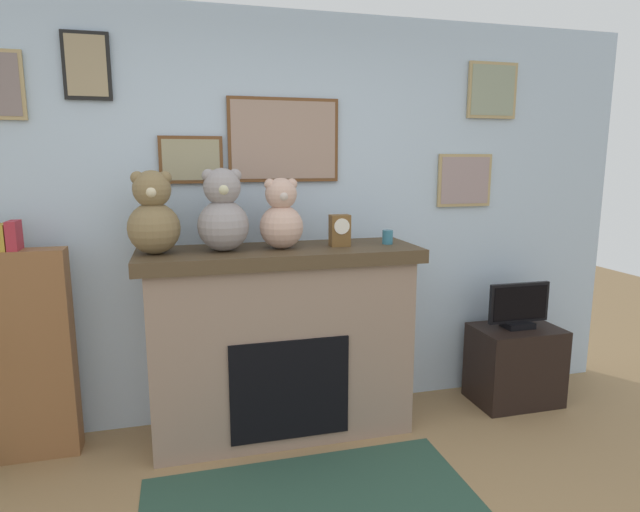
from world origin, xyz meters
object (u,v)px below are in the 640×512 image
tv_stand (515,365)px  mantel_clock (340,230)px  teddy_bear_cream (281,217)px  candle_jar (388,237)px  television (519,307)px  teddy_bear_grey (223,214)px  bookshelf (28,351)px  fireplace (281,340)px  teddy_bear_brown (153,217)px

tv_stand → mantel_clock: (-1.29, 0.01, 1.00)m
mantel_clock → teddy_bear_cream: (-0.36, 0.00, 0.09)m
tv_stand → teddy_bear_cream: size_ratio=1.39×
candle_jar → teddy_bear_cream: bearing=-180.0°
candle_jar → teddy_bear_cream: 0.69m
television → teddy_bear_grey: 2.11m
television → teddy_bear_cream: size_ratio=1.08×
mantel_clock → bookshelf: bearing=177.3°
fireplace → candle_jar: candle_jar is taller
mantel_clock → teddy_bear_brown: 1.09m
teddy_bear_cream → candle_jar: bearing=0.0°
candle_jar → teddy_bear_cream: (-0.68, -0.00, 0.14)m
candle_jar → tv_stand: bearing=-0.9°
tv_stand → bookshelf: bearing=178.2°
teddy_bear_brown → fireplace: bearing=1.5°
mantel_clock → teddy_bear_brown: size_ratio=0.41×
fireplace → bookshelf: bookshelf is taller
teddy_bear_brown → teddy_bear_grey: size_ratio=0.98×
fireplace → candle_jar: (0.68, -0.02, 0.62)m
fireplace → teddy_bear_cream: (0.01, -0.02, 0.77)m
fireplace → mantel_clock: bearing=-2.9°
tv_stand → television: bearing=-90.0°
teddy_bear_brown → tv_stand: bearing=-0.3°
fireplace → television: 1.67m
teddy_bear_cream → fireplace: bearing=112.1°
bookshelf → mantel_clock: size_ratio=7.17×
candle_jar → teddy_bear_cream: size_ratio=0.21×
candle_jar → fireplace: bearing=178.5°
mantel_clock → tv_stand: bearing=-0.6°
mantel_clock → teddy_bear_cream: bearing=179.9°
tv_stand → teddy_bear_cream: 1.98m
fireplace → bookshelf: bearing=177.3°
bookshelf → candle_jar: bookshelf is taller
bookshelf → teddy_bear_brown: size_ratio=2.96×
bookshelf → candle_jar: size_ratio=15.70×
teddy_bear_brown → teddy_bear_grey: (0.38, -0.00, 0.00)m
candle_jar → teddy_bear_grey: 1.03m
bookshelf → teddy_bear_cream: teddy_bear_cream is taller
television → mantel_clock: bearing=179.3°
bookshelf → teddy_bear_brown: bearing=-6.8°
tv_stand → teddy_bear_grey: size_ratio=1.22×
fireplace → tv_stand: bearing=-1.1°
fireplace → mantel_clock: 0.77m
television → teddy_bear_grey: size_ratio=0.95×
television → teddy_bear_grey: teddy_bear_grey is taller
bookshelf → tv_stand: bearing=-1.8°
bookshelf → mantel_clock: (1.80, -0.09, 0.63)m
teddy_bear_cream → teddy_bear_grey: bearing=-180.0°
teddy_bear_brown → teddy_bear_cream: (0.72, 0.00, -0.02)m
television → candle_jar: size_ratio=5.13×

